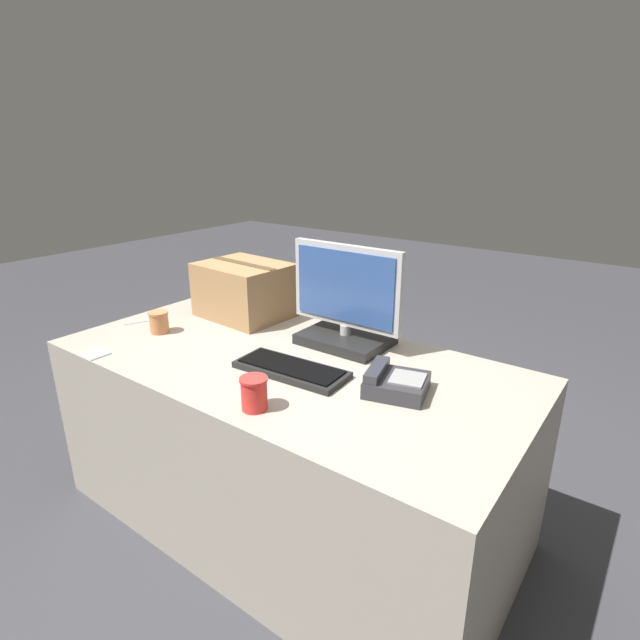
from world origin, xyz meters
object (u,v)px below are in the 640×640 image
sticky_note_pad (95,354)px  paper_cup_right (254,393)px  paper_cup_left (159,322)px  spoon (147,321)px  cardboard_box (244,290)px  desk_phone (395,383)px  keyboard (291,369)px  monitor (346,309)px

sticky_note_pad → paper_cup_right: bearing=4.7°
paper_cup_left → spoon: bearing=162.9°
paper_cup_left → spoon: (-0.16, 0.05, -0.05)m
cardboard_box → sticky_note_pad: cardboard_box is taller
desk_phone → spoon: (-1.24, -0.07, -0.03)m
keyboard → desk_phone: 0.38m
paper_cup_right → spoon: bearing=163.2°
desk_phone → keyboard: bearing=178.8°
monitor → cardboard_box: size_ratio=1.17×
cardboard_box → sticky_note_pad: (-0.14, -0.68, -0.12)m
paper_cup_right → monitor: bearing=96.5°
paper_cup_left → sticky_note_pad: paper_cup_left is taller
monitor → desk_phone: 0.45m
keyboard → paper_cup_left: bearing=178.7°
paper_cup_right → sticky_note_pad: (-0.78, -0.06, -0.05)m
paper_cup_right → paper_cup_left: bearing=163.2°
paper_cup_left → sticky_note_pad: bearing=-90.1°
monitor → paper_cup_right: (0.07, -0.60, -0.10)m
keyboard → paper_cup_right: (0.07, -0.26, 0.04)m
paper_cup_right → cardboard_box: size_ratio=0.25×
monitor → paper_cup_left: monitor is taller
desk_phone → cardboard_box: size_ratio=0.56×
cardboard_box → monitor: bearing=-1.1°
monitor → cardboard_box: (-0.57, 0.01, -0.02)m
monitor → sticky_note_pad: size_ratio=5.76×
spoon → desk_phone: bearing=-62.3°
keyboard → sticky_note_pad: bearing=-158.8°
desk_phone → paper_cup_right: paper_cup_right is taller
keyboard → sticky_note_pad: (-0.71, -0.33, -0.01)m
paper_cup_right → sticky_note_pad: bearing=-175.3°
paper_cup_left → spoon: 0.18m
spoon → cardboard_box: 0.46m
monitor → keyboard: size_ratio=1.15×
keyboard → paper_cup_left: size_ratio=4.53×
cardboard_box → desk_phone: bearing=-15.6°
desk_phone → paper_cup_left: size_ratio=2.48×
paper_cup_left → paper_cup_right: bearing=-16.8°
paper_cup_left → cardboard_box: 0.41m
sticky_note_pad → monitor: bearing=43.1°
monitor → paper_cup_left: 0.81m
monitor → paper_cup_right: bearing=-83.5°
keyboard → spoon: (-0.87, 0.02, -0.01)m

